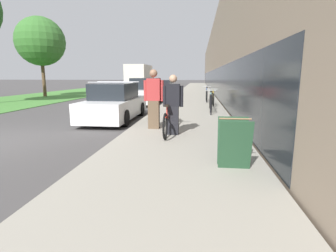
# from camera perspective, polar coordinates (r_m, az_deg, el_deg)

# --- Properties ---
(sidewalk_slab) EXTENTS (3.49, 70.00, 0.13)m
(sidewalk_slab) POSITION_cam_1_polar(r_m,az_deg,el_deg) (27.30, 5.86, 7.23)
(sidewalk_slab) COLOR gray
(sidewalk_slab) RESTS_ON ground
(storefront_facade) EXTENTS (10.01, 70.00, 7.33)m
(storefront_facade) POSITION_cam_1_polar(r_m,az_deg,el_deg) (35.86, 17.42, 13.40)
(storefront_facade) COLOR gray
(storefront_facade) RESTS_ON ground
(lawn_strip) EXTENTS (7.32, 70.00, 0.03)m
(lawn_strip) POSITION_cam_1_polar(r_m,az_deg,el_deg) (33.86, -15.85, 7.49)
(lawn_strip) COLOR #478438
(lawn_strip) RESTS_ON ground
(tandem_bicycle) EXTENTS (0.52, 2.73, 0.88)m
(tandem_bicycle) POSITION_cam_1_polar(r_m,az_deg,el_deg) (7.74, 0.33, 1.52)
(tandem_bicycle) COLOR black
(tandem_bicycle) RESTS_ON sidewalk_slab
(person_rider) EXTENTS (0.57, 0.22, 1.67)m
(person_rider) POSITION_cam_1_polar(r_m,az_deg,el_deg) (7.32, 1.11, 4.63)
(person_rider) COLOR black
(person_rider) RESTS_ON sidewalk_slab
(person_bystander) EXTENTS (0.62, 0.24, 1.83)m
(person_bystander) POSITION_cam_1_polar(r_m,az_deg,el_deg) (8.17, -3.12, 5.85)
(person_bystander) COLOR brown
(person_bystander) RESTS_ON sidewalk_slab
(bike_rack_hoop) EXTENTS (0.05, 0.60, 0.84)m
(bike_rack_hoop) POSITION_cam_1_polar(r_m,az_deg,el_deg) (11.47, 9.34, 5.12)
(bike_rack_hoop) COLOR black
(bike_rack_hoop) RESTS_ON sidewalk_slab
(cruiser_bike_nearest) EXTENTS (0.52, 1.83, 0.94)m
(cruiser_bike_nearest) POSITION_cam_1_polar(r_m,az_deg,el_deg) (12.85, 9.27, 5.20)
(cruiser_bike_nearest) COLOR black
(cruiser_bike_nearest) RESTS_ON sidewalk_slab
(cruiser_bike_middle) EXTENTS (0.52, 1.86, 0.90)m
(cruiser_bike_middle) POSITION_cam_1_polar(r_m,az_deg,el_deg) (14.94, 9.74, 5.90)
(cruiser_bike_middle) COLOR black
(cruiser_bike_middle) RESTS_ON sidewalk_slab
(cruiser_bike_farthest) EXTENTS (0.52, 1.91, 0.96)m
(cruiser_bike_farthest) POSITION_cam_1_polar(r_m,az_deg,el_deg) (17.20, 8.40, 6.65)
(cruiser_bike_farthest) COLOR black
(cruiser_bike_farthest) RESTS_ON sidewalk_slab
(sandwich_board_sign) EXTENTS (0.56, 0.56, 0.90)m
(sandwich_board_sign) POSITION_cam_1_polar(r_m,az_deg,el_deg) (4.87, 14.19, -3.51)
(sandwich_board_sign) COLOR #23472D
(sandwich_board_sign) RESTS_ON sidewalk_slab
(parked_sedan_curbside) EXTENTS (1.77, 4.34, 1.54)m
(parked_sedan_curbside) POSITION_cam_1_polar(r_m,az_deg,el_deg) (10.79, -11.46, 4.81)
(parked_sedan_curbside) COLOR white
(parked_sedan_curbside) RESTS_ON ground
(vintage_roadster_curbside) EXTENTS (1.87, 4.64, 1.63)m
(vintage_roadster_curbside) POSITION_cam_1_polar(r_m,az_deg,el_deg) (16.99, -4.86, 7.34)
(vintage_roadster_curbside) COLOR white
(vintage_roadster_curbside) RESTS_ON ground
(parked_sedan_far) EXTENTS (1.81, 4.54, 1.41)m
(parked_sedan_far) POSITION_cam_1_polar(r_m,az_deg,el_deg) (23.09, -1.24, 8.08)
(parked_sedan_far) COLOR maroon
(parked_sedan_far) RESTS_ON ground
(moving_truck) EXTENTS (2.49, 7.27, 3.10)m
(moving_truck) POSITION_cam_1_polar(r_m,az_deg,el_deg) (34.12, -6.08, 10.45)
(moving_truck) COLOR orange
(moving_truck) RESTS_ON ground
(street_tree_far) EXTENTS (4.00, 4.00, 6.58)m
(street_tree_far) POSITION_cam_1_polar(r_m,az_deg,el_deg) (25.25, -26.02, 16.19)
(street_tree_far) COLOR brown
(street_tree_far) RESTS_ON ground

